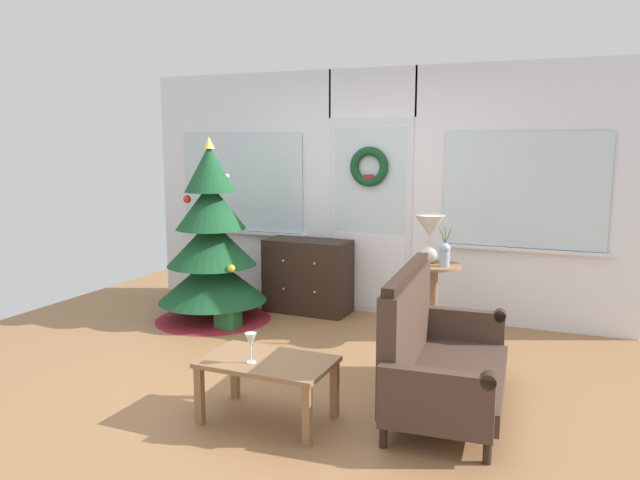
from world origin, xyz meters
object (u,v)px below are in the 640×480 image
(side_table, at_px, (434,287))
(table_lamp, at_px, (430,232))
(christmas_tree, at_px, (212,252))
(flower_vase, at_px, (445,253))
(dresser_cabinet, at_px, (308,276))
(coffee_table, at_px, (268,369))
(gift_box, at_px, (228,319))
(wine_glass, at_px, (251,341))
(settee_sofa, at_px, (434,354))

(side_table, xyz_separation_m, table_lamp, (-0.06, 0.04, 0.49))
(christmas_tree, distance_m, flower_vase, 2.34)
(dresser_cabinet, xyz_separation_m, coffee_table, (0.81, -2.50, -0.04))
(christmas_tree, xyz_separation_m, dresser_cabinet, (0.78, 0.64, -0.31))
(coffee_table, xyz_separation_m, gift_box, (-1.27, 1.61, -0.24))
(flower_vase, xyz_separation_m, gift_box, (-2.01, -0.36, -0.73))
(christmas_tree, relative_size, side_table, 2.60)
(christmas_tree, distance_m, coffee_table, 2.47)
(dresser_cabinet, bearing_deg, table_lamp, -17.01)
(wine_glass, height_order, gift_box, wine_glass)
(dresser_cabinet, bearing_deg, gift_box, -117.35)
(dresser_cabinet, height_order, flower_vase, flower_vase)
(settee_sofa, distance_m, flower_vase, 1.45)
(settee_sofa, xyz_separation_m, flower_vase, (-0.21, 1.36, 0.45))
(side_table, distance_m, wine_glass, 2.24)
(settee_sofa, bearing_deg, gift_box, 155.71)
(dresser_cabinet, height_order, settee_sofa, settee_sofa)
(dresser_cabinet, height_order, gift_box, dresser_cabinet)
(table_lamp, height_order, coffee_table, table_lamp)
(settee_sofa, xyz_separation_m, gift_box, (-2.22, 1.00, -0.27))
(side_table, bearing_deg, settee_sofa, -77.72)
(dresser_cabinet, distance_m, side_table, 1.53)
(settee_sofa, relative_size, coffee_table, 1.77)
(wine_glass, bearing_deg, christmas_tree, 127.90)
(dresser_cabinet, height_order, coffee_table, dresser_cabinet)
(table_lamp, bearing_deg, gift_box, -166.00)
(table_lamp, height_order, flower_vase, table_lamp)
(christmas_tree, height_order, side_table, christmas_tree)
(dresser_cabinet, height_order, side_table, dresser_cabinet)
(side_table, relative_size, coffee_table, 0.84)
(settee_sofa, distance_m, wine_glass, 1.25)
(dresser_cabinet, bearing_deg, flower_vase, -18.72)
(side_table, xyz_separation_m, coffee_table, (-0.64, -2.03, -0.16))
(flower_vase, relative_size, gift_box, 1.68)
(christmas_tree, bearing_deg, coffee_table, -49.51)
(settee_sofa, distance_m, coffee_table, 1.13)
(coffee_table, distance_m, gift_box, 2.06)
(settee_sofa, xyz_separation_m, table_lamp, (-0.37, 1.46, 0.62))
(table_lamp, height_order, wine_glass, table_lamp)
(settee_sofa, relative_size, table_lamp, 3.41)
(christmas_tree, distance_m, side_table, 2.24)
(christmas_tree, distance_m, table_lamp, 2.20)
(settee_sofa, distance_m, table_lamp, 1.63)
(flower_vase, height_order, gift_box, flower_vase)
(christmas_tree, xyz_separation_m, gift_box, (0.32, -0.25, -0.60))
(flower_vase, distance_m, wine_glass, 2.23)
(table_lamp, relative_size, wine_glass, 2.26)
(side_table, bearing_deg, flower_vase, -30.96)
(dresser_cabinet, bearing_deg, wine_glass, -74.13)
(christmas_tree, xyz_separation_m, coffee_table, (1.59, -1.86, -0.35))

